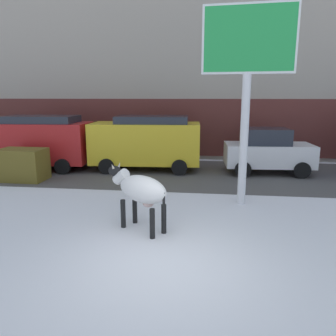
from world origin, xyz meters
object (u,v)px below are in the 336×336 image
Objects in this scene: car_yellow_van at (146,141)px; pedestrian_by_cars at (110,141)px; car_red_van at (37,141)px; dumpster at (23,165)px; car_white_hatchback at (267,151)px; cow_holstein at (141,189)px; billboard at (248,52)px.

car_yellow_van is 3.35m from pedestrian_by_cars.
car_red_van reaches higher than dumpster.
car_white_hatchback is at bearing 14.29° from dumpster.
dumpster is (-1.98, -4.77, -0.28)m from pedestrian_by_cars.
dumpster is (-9.40, -2.40, -0.33)m from car_white_hatchback.
car_red_van is (-5.89, 6.10, 0.24)m from cow_holstein.
dumpster is at bearing -165.71° from car_white_hatchback.
cow_holstein is at bearing -37.06° from dumpster.
pedestrian_by_cars is (-7.42, 2.38, -0.05)m from car_white_hatchback.
dumpster is (-4.32, -2.40, -0.64)m from car_yellow_van.
cow_holstein is 7.62m from car_white_hatchback.
pedestrian_by_cars is at bearing 67.47° from dumpster.
car_red_van is 2.76× the size of dumpster.
billboard reaches higher than cow_holstein.
billboard is 9.56m from pedestrian_by_cars.
pedestrian_by_cars is (2.43, 2.78, -0.36)m from car_red_van.
dumpster is at bearing -150.91° from car_yellow_van.
car_white_hatchback is at bearing -0.06° from car_yellow_van.
car_red_van and car_yellow_van have the same top height.
car_yellow_van is at bearing 131.03° from billboard.
pedestrian_by_cars is at bearing 48.88° from car_red_van.
billboard is at bearing -24.30° from car_red_van.
car_white_hatchback is (3.96, 6.51, -0.07)m from cow_holstein.
car_yellow_van is at bearing 99.81° from cow_holstein.
pedestrian_by_cars is (-2.33, 2.37, -0.36)m from car_yellow_van.
cow_holstein is 6.83m from dumpster.
billboard is 9.76m from car_red_van.
car_white_hatchback is 7.80m from pedestrian_by_cars.
billboard is at bearing -48.97° from car_yellow_van.
billboard is 6.39m from car_yellow_van.
cow_holstein is 0.50× the size of car_white_hatchback.
car_red_van is 1.31× the size of car_white_hatchback.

